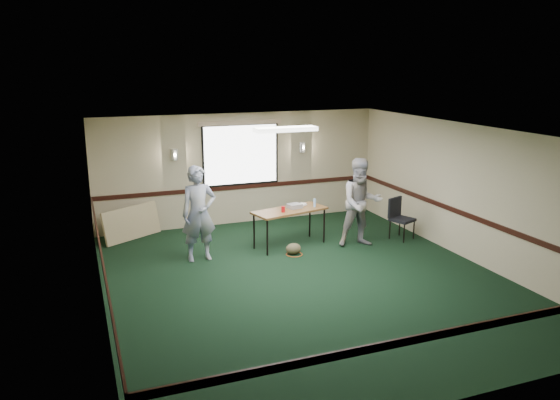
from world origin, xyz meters
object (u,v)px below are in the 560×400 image
object	(u,v)px
projector	(294,206)
person_right	(361,203)
conference_chair	(399,215)
folding_table	(290,212)
person_left	(199,214)

from	to	relation	value
projector	person_right	size ratio (longest dim) A/B	0.15
conference_chair	person_right	distance (m)	1.15
folding_table	projector	world-z (taller)	projector
person_right	conference_chair	bearing A→B (deg)	17.97
projector	person_right	world-z (taller)	person_right
projector	person_left	world-z (taller)	person_left
projector	conference_chair	distance (m)	2.42
projector	person_left	size ratio (longest dim) A/B	0.15
folding_table	person_left	world-z (taller)	person_left
conference_chair	person_left	distance (m)	4.52
folding_table	conference_chair	world-z (taller)	conference_chair
projector	person_right	xyz separation A→B (m)	(1.29, -0.61, 0.10)
folding_table	person_left	bearing A→B (deg)	171.14
folding_table	projector	distance (m)	0.19
person_right	person_left	bearing A→B (deg)	-176.18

